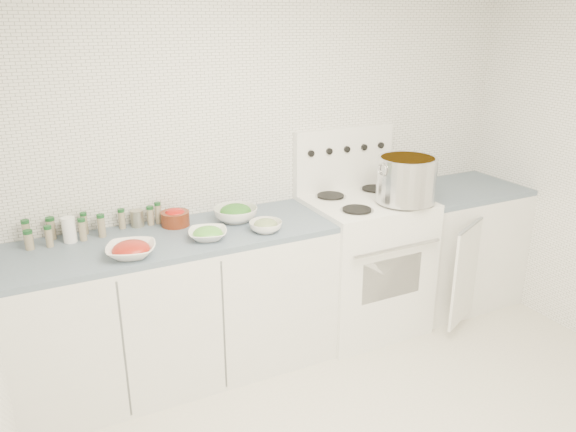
# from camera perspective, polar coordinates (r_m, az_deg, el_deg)

# --- Properties ---
(room_walls) EXTENTS (3.54, 3.04, 2.52)m
(room_walls) POSITION_cam_1_polar(r_m,az_deg,el_deg) (2.40, 14.99, 6.52)
(room_walls) COLOR white
(room_walls) RESTS_ON ground
(counter_left) EXTENTS (1.85, 0.62, 0.90)m
(counter_left) POSITION_cam_1_polar(r_m,az_deg,el_deg) (3.43, -11.15, -9.03)
(counter_left) COLOR white
(counter_left) RESTS_ON ground
(stove) EXTENTS (0.76, 0.70, 1.36)m
(stove) POSITION_cam_1_polar(r_m,az_deg,el_deg) (3.90, 7.58, -4.41)
(stove) COLOR white
(stove) RESTS_ON ground
(counter_right) EXTENTS (0.89, 0.80, 0.90)m
(counter_right) POSITION_cam_1_polar(r_m,az_deg,el_deg) (4.41, 16.48, -2.86)
(counter_right) COLOR white
(counter_right) RESTS_ON ground
(stock_pot) EXTENTS (0.40, 0.38, 0.29)m
(stock_pot) POSITION_cam_1_polar(r_m,az_deg,el_deg) (3.67, 11.93, 3.81)
(stock_pot) COLOR silver
(stock_pot) RESTS_ON stove
(bowl_tomato) EXTENTS (0.32, 0.32, 0.08)m
(bowl_tomato) POSITION_cam_1_polar(r_m,az_deg,el_deg) (3.02, -15.65, -3.32)
(bowl_tomato) COLOR white
(bowl_tomato) RESTS_ON counter_left
(bowl_snowpea) EXTENTS (0.27, 0.27, 0.07)m
(bowl_snowpea) POSITION_cam_1_polar(r_m,az_deg,el_deg) (3.16, -8.15, -1.79)
(bowl_snowpea) COLOR white
(bowl_snowpea) RESTS_ON counter_left
(bowl_broccoli) EXTENTS (0.33, 0.33, 0.11)m
(bowl_broccoli) POSITION_cam_1_polar(r_m,az_deg,el_deg) (3.42, -5.34, 0.31)
(bowl_broccoli) COLOR white
(bowl_broccoli) RESTS_ON counter_left
(bowl_zucchini) EXTENTS (0.24, 0.24, 0.08)m
(bowl_zucchini) POSITION_cam_1_polar(r_m,az_deg,el_deg) (3.24, -2.28, -0.98)
(bowl_zucchini) COLOR white
(bowl_zucchini) RESTS_ON counter_left
(bowl_pepper) EXTENTS (0.17, 0.17, 0.11)m
(bowl_pepper) POSITION_cam_1_polar(r_m,az_deg,el_deg) (3.39, -11.39, -0.12)
(bowl_pepper) COLOR #5D2210
(bowl_pepper) RESTS_ON counter_left
(salt_canister) EXTENTS (0.09, 0.09, 0.14)m
(salt_canister) POSITION_cam_1_polar(r_m,az_deg,el_deg) (3.30, -21.34, -1.31)
(salt_canister) COLOR white
(salt_canister) RESTS_ON counter_left
(tin_can) EXTENTS (0.08, 0.08, 0.10)m
(tin_can) POSITION_cam_1_polar(r_m,az_deg,el_deg) (3.43, -15.06, -0.23)
(tin_can) COLOR gray
(tin_can) RESTS_ON counter_left
(spice_cluster) EXTENTS (0.76, 0.16, 0.14)m
(spice_cluster) POSITION_cam_1_polar(r_m,az_deg,el_deg) (3.36, -20.15, -0.98)
(spice_cluster) COLOR gray
(spice_cluster) RESTS_ON counter_left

